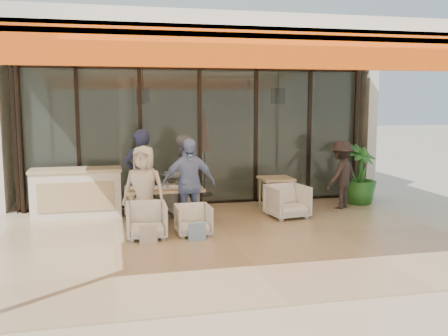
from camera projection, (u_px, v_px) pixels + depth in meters
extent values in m
plane|color=#C6B293|center=(230.00, 239.00, 8.84)|extent=(70.00, 70.00, 0.00)
cube|color=tan|center=(230.00, 239.00, 8.84)|extent=(8.00, 6.00, 0.01)
cube|color=silver|center=(230.00, 49.00, 8.39)|extent=(8.00, 6.00, 0.20)
cube|color=#F8540D|center=(291.00, 48.00, 5.59)|extent=(8.00, 0.12, 0.45)
cube|color=#FF6115|center=(272.00, 44.00, 6.24)|extent=(8.00, 1.50, 0.06)
cylinder|color=black|center=(20.00, 140.00, 10.55)|extent=(0.12, 0.12, 3.20)
cylinder|color=black|center=(356.00, 135.00, 12.26)|extent=(0.12, 0.12, 3.20)
cube|color=#9EADA3|center=(200.00, 137.00, 11.52)|extent=(8.00, 0.03, 3.20)
cube|color=black|center=(200.00, 203.00, 11.73)|extent=(8.00, 0.10, 0.08)
cube|color=black|center=(199.00, 68.00, 11.31)|extent=(8.00, 0.10, 0.08)
cube|color=black|center=(15.00, 140.00, 10.64)|extent=(0.08, 0.10, 3.20)
cube|color=black|center=(78.00, 139.00, 10.92)|extent=(0.08, 0.10, 3.20)
cube|color=black|center=(141.00, 138.00, 11.22)|extent=(0.08, 0.10, 3.20)
cube|color=black|center=(200.00, 137.00, 11.52)|extent=(0.08, 0.10, 3.20)
cube|color=black|center=(256.00, 136.00, 11.82)|extent=(0.08, 0.10, 3.20)
cube|color=black|center=(309.00, 135.00, 12.12)|extent=(0.08, 0.10, 3.20)
cube|color=black|center=(358.00, 134.00, 12.40)|extent=(0.08, 0.10, 3.20)
cube|color=silver|center=(179.00, 125.00, 14.89)|extent=(9.00, 0.25, 3.40)
cube|color=silver|center=(11.00, 131.00, 12.23)|extent=(0.25, 3.50, 3.40)
cube|color=silver|center=(341.00, 126.00, 14.17)|extent=(0.25, 3.50, 3.40)
cube|color=silver|center=(187.00, 63.00, 12.97)|extent=(9.00, 3.50, 0.25)
cube|color=tan|center=(189.00, 191.00, 13.43)|extent=(8.00, 3.50, 0.02)
cylinder|color=silver|center=(127.00, 137.00, 12.73)|extent=(0.40, 0.40, 3.00)
cylinder|color=silver|center=(255.00, 135.00, 13.48)|extent=(0.40, 0.40, 3.00)
cylinder|color=black|center=(142.00, 77.00, 12.22)|extent=(0.03, 0.03, 0.70)
cube|color=black|center=(143.00, 96.00, 12.29)|extent=(0.30, 0.30, 0.40)
sphere|color=#FFBF72|center=(143.00, 96.00, 12.29)|extent=(0.18, 0.18, 0.18)
cylinder|color=black|center=(278.00, 79.00, 13.00)|extent=(0.03, 0.03, 0.70)
cube|color=black|center=(278.00, 96.00, 13.06)|extent=(0.30, 0.30, 0.40)
sphere|color=#FFBF72|center=(278.00, 96.00, 13.06)|extent=(0.18, 0.18, 0.18)
cylinder|color=black|center=(205.00, 194.00, 12.76)|extent=(0.40, 0.40, 0.05)
cylinder|color=black|center=(204.00, 156.00, 12.63)|extent=(0.04, 0.04, 2.10)
cone|color=#EA3F14|center=(204.00, 130.00, 12.54)|extent=(0.32, 0.32, 1.10)
cube|color=silver|center=(77.00, 194.00, 10.39)|extent=(1.80, 0.60, 1.00)
cube|color=tan|center=(76.00, 170.00, 10.32)|extent=(1.85, 0.65, 0.06)
cube|color=tan|center=(76.00, 197.00, 10.09)|extent=(1.50, 0.02, 0.60)
cube|color=tan|center=(164.00, 189.00, 9.79)|extent=(1.50, 0.90, 0.05)
cube|color=white|center=(164.00, 187.00, 9.79)|extent=(1.30, 0.35, 0.01)
cylinder|color=tan|center=(133.00, 212.00, 9.40)|extent=(0.06, 0.06, 0.70)
cylinder|color=tan|center=(198.00, 209.00, 9.67)|extent=(0.06, 0.06, 0.70)
cylinder|color=tan|center=(132.00, 205.00, 10.02)|extent=(0.06, 0.06, 0.70)
cylinder|color=tan|center=(193.00, 202.00, 10.29)|extent=(0.06, 0.06, 0.70)
cylinder|color=white|center=(141.00, 186.00, 9.54)|extent=(0.06, 0.06, 0.11)
cylinder|color=white|center=(150.00, 183.00, 9.92)|extent=(0.06, 0.06, 0.11)
cylinder|color=white|center=(167.00, 185.00, 9.70)|extent=(0.06, 0.06, 0.11)
cylinder|color=white|center=(178.00, 182.00, 10.02)|extent=(0.06, 0.06, 0.11)
cylinder|color=white|center=(191.00, 185.00, 9.70)|extent=(0.06, 0.06, 0.11)
cylinder|color=#8E3D14|center=(135.00, 183.00, 9.80)|extent=(0.07, 0.07, 0.16)
cylinder|color=black|center=(158.00, 181.00, 10.03)|extent=(0.09, 0.09, 0.17)
cylinder|color=black|center=(157.00, 176.00, 10.01)|extent=(0.10, 0.10, 0.01)
cylinder|color=white|center=(142.00, 190.00, 9.40)|extent=(0.22, 0.22, 0.01)
cylinder|color=white|center=(189.00, 189.00, 9.60)|extent=(0.22, 0.22, 0.01)
cylinder|color=white|center=(140.00, 185.00, 10.00)|extent=(0.22, 0.22, 0.01)
cylinder|color=white|center=(184.00, 183.00, 10.20)|extent=(0.22, 0.22, 0.01)
imported|color=silver|center=(140.00, 199.00, 10.67)|extent=(0.67, 0.63, 0.67)
imported|color=silver|center=(179.00, 199.00, 10.86)|extent=(0.74, 0.72, 0.61)
imported|color=silver|center=(146.00, 219.00, 8.83)|extent=(0.71, 0.66, 0.72)
imported|color=silver|center=(193.00, 219.00, 9.02)|extent=(0.63, 0.59, 0.63)
imported|color=#191E38|center=(141.00, 175.00, 10.11)|extent=(0.77, 0.60, 1.87)
imported|color=slate|center=(182.00, 177.00, 10.30)|extent=(1.03, 0.92, 1.74)
imported|color=beige|center=(144.00, 189.00, 9.25)|extent=(0.92, 0.76, 1.62)
imported|color=#7A96CC|center=(189.00, 184.00, 9.43)|extent=(1.02, 0.44, 1.74)
cube|color=silver|center=(148.00, 235.00, 8.47)|extent=(0.30, 0.10, 0.34)
cube|color=#99BFD8|center=(197.00, 232.00, 8.66)|extent=(0.30, 0.10, 0.34)
cube|color=tan|center=(276.00, 179.00, 11.04)|extent=(0.70, 0.70, 0.05)
cylinder|color=tan|center=(267.00, 198.00, 10.75)|extent=(0.05, 0.05, 0.70)
cylinder|color=tan|center=(292.00, 197.00, 10.88)|extent=(0.05, 0.05, 0.70)
cylinder|color=tan|center=(260.00, 193.00, 11.29)|extent=(0.05, 0.05, 0.70)
cylinder|color=tan|center=(283.00, 192.00, 11.42)|extent=(0.05, 0.05, 0.70)
imported|color=silver|center=(287.00, 200.00, 10.36)|extent=(0.86, 0.82, 0.78)
imported|color=black|center=(341.00, 175.00, 11.18)|extent=(1.15, 1.04, 1.55)
imported|color=#1E5919|center=(359.00, 175.00, 11.68)|extent=(1.06, 1.06, 1.42)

